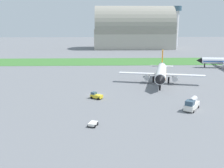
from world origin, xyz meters
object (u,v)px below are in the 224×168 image
airplane_parked_jet_far (224,61)px  airplane_midfield_jet (161,73)px  pushback_tug_near_gate (96,96)px  control_tower (176,23)px  fuel_truck_midfield (192,104)px  baggage_cart_by_runway (93,124)px

airplane_parked_jet_far → airplane_midfield_jet: 50.29m
airplane_midfield_jet → pushback_tug_near_gate: size_ratio=7.84×
airplane_parked_jet_far → control_tower: 105.55m
pushback_tug_near_gate → fuel_truck_midfield: (25.50, -11.27, 0.67)m
airplane_parked_jet_far → baggage_cart_by_runway: 96.56m
airplane_parked_jet_far → baggage_cart_by_runway: size_ratio=9.64×
baggage_cart_by_runway → control_tower: (65.37, 177.88, 20.09)m
airplane_parked_jet_far → pushback_tug_near_gate: size_ratio=6.83×
airplane_midfield_jet → baggage_cart_by_runway: size_ratio=11.08×
airplane_parked_jet_far → fuel_truck_midfield: size_ratio=4.06×
baggage_cart_by_runway → control_tower: size_ratio=0.08×
baggage_cart_by_runway → control_tower: bearing=-0.5°
airplane_parked_jet_far → fuel_truck_midfield: (-36.51, -63.24, -1.90)m
airplane_parked_jet_far → airplane_midfield_jet: size_ratio=0.87×
fuel_truck_midfield → control_tower: 173.02m
fuel_truck_midfield → baggage_cart_by_runway: bearing=-33.4°
baggage_cart_by_runway → pushback_tug_near_gate: bearing=19.2°
airplane_parked_jet_far → fuel_truck_midfield: 73.04m
pushback_tug_near_gate → baggage_cart_by_runway: (-0.20, -21.81, -0.34)m
fuel_truck_midfield → baggage_cart_by_runway: (-25.71, -10.54, -1.01)m
airplane_midfield_jet → control_tower: bearing=176.8°
airplane_parked_jet_far → pushback_tug_near_gate: bearing=47.1°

